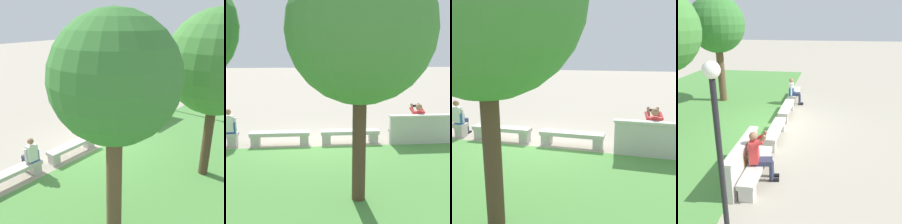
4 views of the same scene
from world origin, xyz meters
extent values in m
plane|color=#A89E8C|center=(0.00, 0.00, 0.00)|extent=(80.00, 80.00, 0.00)
cube|color=#518E42|center=(0.00, 4.38, 0.01)|extent=(20.98, 8.00, 0.03)
cube|color=beige|center=(-3.51, 0.00, 0.39)|extent=(1.96, 0.40, 0.12)
cube|color=beige|center=(-4.31, 0.00, 0.17)|extent=(0.28, 0.34, 0.33)
cube|color=beige|center=(-2.71, 0.00, 0.17)|extent=(0.28, 0.34, 0.33)
cube|color=beige|center=(-1.17, 0.00, 0.39)|extent=(1.96, 0.40, 0.12)
cube|color=beige|center=(-1.97, 0.00, 0.17)|extent=(0.28, 0.34, 0.33)
cube|color=beige|center=(-0.37, 0.00, 0.17)|extent=(0.28, 0.34, 0.33)
cube|color=beige|center=(1.17, 0.00, 0.39)|extent=(1.96, 0.40, 0.12)
cube|color=beige|center=(0.37, 0.00, 0.17)|extent=(0.28, 0.34, 0.33)
cube|color=beige|center=(1.97, 0.00, 0.17)|extent=(0.28, 0.34, 0.33)
cube|color=beige|center=(2.71, 0.00, 0.17)|extent=(0.28, 0.34, 0.33)
cube|color=beige|center=(-3.51, 0.34, 0.47)|extent=(2.09, 0.18, 0.95)
cube|color=beige|center=(-3.51, 0.34, 0.98)|extent=(2.15, 0.24, 0.06)
cube|color=brown|center=(-3.51, 0.24, 0.59)|extent=(0.44, 0.02, 0.22)
cube|color=black|center=(-3.53, -0.46, 0.03)|extent=(0.14, 0.25, 0.06)
cylinder|color=#2D334C|center=(-3.54, -0.39, 0.24)|extent=(0.11, 0.11, 0.42)
cube|color=black|center=(-3.33, -0.43, 0.03)|extent=(0.14, 0.25, 0.06)
cylinder|color=#2D334C|center=(-3.34, -0.36, 0.24)|extent=(0.11, 0.11, 0.42)
cube|color=#2D334C|center=(-3.47, -0.19, 0.51)|extent=(0.36, 0.46, 0.12)
cube|color=#D83838|center=(-3.51, 0.04, 0.79)|extent=(0.37, 0.27, 0.56)
sphere|color=#9E7051|center=(-3.51, 0.04, 1.21)|extent=(0.22, 0.22, 0.22)
cylinder|color=#D83838|center=(-3.68, -0.09, 1.08)|extent=(0.14, 0.32, 0.21)
cylinder|color=#9E7051|center=(-3.59, -0.22, 1.16)|extent=(0.09, 0.19, 0.27)
cylinder|color=#D83838|center=(-3.30, -0.03, 1.08)|extent=(0.14, 0.32, 0.21)
cylinder|color=#9E7051|center=(-3.34, -0.18, 1.16)|extent=(0.13, 0.20, 0.27)
cube|color=black|center=(-3.46, -0.26, 1.20)|extent=(0.15, 0.04, 0.08)
cube|color=black|center=(2.71, -0.42, 0.03)|extent=(0.11, 0.22, 0.06)
cylinder|color=#2D334C|center=(2.71, -0.36, 0.24)|extent=(0.10, 0.10, 0.42)
cube|color=black|center=(2.89, -0.42, 0.03)|extent=(0.11, 0.22, 0.06)
cylinder|color=#2D334C|center=(2.89, -0.36, 0.24)|extent=(0.10, 0.10, 0.42)
cube|color=#2D334C|center=(2.79, -0.18, 0.51)|extent=(0.29, 0.41, 0.12)
cube|color=silver|center=(2.79, 0.04, 0.77)|extent=(0.33, 0.21, 0.52)
sphere|color=#9E7051|center=(2.79, 0.04, 1.16)|extent=(0.20, 0.20, 0.20)
cylinder|color=silver|center=(2.59, 0.01, 0.72)|extent=(0.08, 0.08, 0.48)
cube|color=#234C8C|center=(2.72, 0.03, 0.63)|extent=(0.28, 0.20, 0.36)
cube|color=navy|center=(2.72, -0.08, 0.56)|extent=(0.20, 0.06, 0.16)
torus|color=black|center=(2.72, 0.03, 0.83)|extent=(0.10, 0.02, 0.10)
cylinder|color=#4C3826|center=(-0.85, 4.01, 1.33)|extent=(0.28, 0.28, 2.66)
sphere|color=#428438|center=(-0.85, 4.01, 3.54)|extent=(2.91, 2.91, 2.91)
camera|label=1|loc=(6.43, 6.67, 4.75)|focal=42.00mm
camera|label=2|loc=(0.13, 10.08, 3.20)|focal=50.00mm
camera|label=3|loc=(-2.88, 7.40, 2.73)|focal=42.00mm
camera|label=4|loc=(-9.08, -1.72, 3.92)|focal=42.00mm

